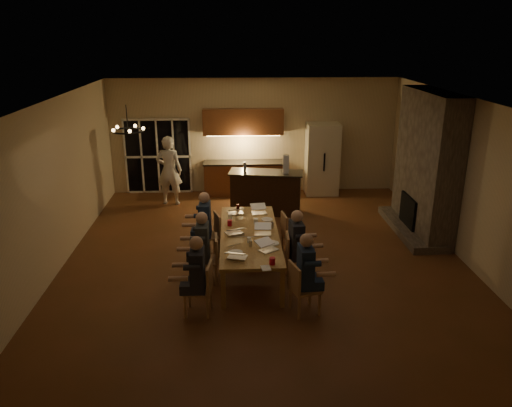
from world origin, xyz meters
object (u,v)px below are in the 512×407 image
object	(u,v)px
dining_table	(250,251)
laptop_f	(259,208)
person_left_mid	(203,248)
can_silver	(251,243)
mug_mid	(256,221)
can_cola	(238,207)
person_left_near	(198,277)
chair_right_near	(305,288)
redcup_near	(272,261)
standing_person	(169,170)
bar_bottle	(245,167)
laptop_a	(237,251)
person_left_far	(205,225)
person_right_mid	(296,246)
refrigerator	(322,159)
chair_left_near	(198,289)
bar_island	(266,192)
plate_near	(272,243)
plate_far	(267,219)
person_right_near	(305,273)
redcup_mid	(230,223)
bar_blender	(286,164)
chair_right_far	(293,234)
laptop_d	(263,229)
mug_back	(230,217)
laptop_b	(268,244)
can_right	(272,225)
chandelier	(128,131)
mug_front	(249,240)
chair_right_mid	(298,257)
laptop_c	(234,228)
laptop_e	(235,208)
chair_left_far	(208,236)

from	to	relation	value
dining_table	laptop_f	size ratio (longest dim) A/B	9.44
person_left_mid	can_silver	world-z (taller)	person_left_mid
mug_mid	can_cola	bearing A→B (deg)	112.37
person_left_near	chair_right_near	bearing A→B (deg)	90.45
redcup_near	laptop_f	bearing A→B (deg)	91.92
standing_person	bar_bottle	distance (m)	2.13
laptop_a	person_left_far	bearing A→B (deg)	-52.60
person_right_mid	bar_bottle	world-z (taller)	person_right_mid
refrigerator	person_right_mid	world-z (taller)	refrigerator
chair_left_near	person_left_far	bearing A→B (deg)	-174.16
refrigerator	dining_table	xyz separation A→B (m)	(-2.21, -4.69, -0.62)
person_right_mid	bar_island	bearing A→B (deg)	-0.15
dining_table	plate_near	world-z (taller)	plate_near
laptop_a	plate_far	xyz separation A→B (m)	(0.63, 1.75, -0.10)
person_right_near	redcup_mid	xyz separation A→B (m)	(-1.22, 1.99, 0.12)
laptop_a	can_cola	distance (m)	2.40
bar_blender	chair_right_far	bearing A→B (deg)	-88.89
laptop_d	can_silver	size ratio (longest dim) A/B	2.67
refrigerator	plate_near	size ratio (longest dim) A/B	8.03
mug_back	laptop_f	bearing A→B (deg)	25.89
laptop_b	can_right	world-z (taller)	laptop_b
person_left_near	redcup_mid	size ratio (longest dim) A/B	11.50
plate_near	laptop_d	bearing A→B (deg)	107.61
chandelier	laptop_d	bearing A→B (deg)	-0.12
redcup_near	can_silver	world-z (taller)	same
refrigerator	person_left_mid	size ratio (longest dim) A/B	1.45
mug_mid	laptop_d	bearing A→B (deg)	-79.34
mug_front	chair_right_mid	bearing A→B (deg)	-1.70
can_right	laptop_d	bearing A→B (deg)	-122.99
person_left_mid	mug_front	world-z (taller)	person_left_mid
laptop_a	bar_blender	world-z (taller)	bar_blender
chandelier	laptop_a	distance (m)	2.84
chandelier	chair_right_mid	bearing A→B (deg)	-7.82
bar_island	laptop_f	bearing A→B (deg)	-88.24
plate_far	person_left_far	bearing A→B (deg)	-177.68
chandelier	person_left_far	bearing A→B (deg)	29.22
person_left_mid	plate_far	size ratio (longest dim) A/B	5.88
bar_blender	laptop_f	bearing A→B (deg)	-108.16
chair_right_far	redcup_near	world-z (taller)	chair_right_far
laptop_b	can_right	xyz separation A→B (m)	(0.14, 1.04, -0.05)
chandelier	laptop_c	world-z (taller)	chandelier
laptop_e	redcup_mid	xyz separation A→B (m)	(-0.12, -0.69, -0.05)
person_right_near	redcup_near	xyz separation A→B (m)	(-0.52, 0.23, 0.12)
chair_left_far	laptop_b	xyz separation A→B (m)	(1.13, -1.45, 0.42)
chair_right_near	laptop_b	bearing A→B (deg)	16.01
person_left_near	person_right_near	size ratio (longest dim) A/B	1.00
redcup_near	chair_right_near	bearing A→B (deg)	-27.88
redcup_near	can_cola	distance (m)	2.74
laptop_b	can_silver	world-z (taller)	laptop_b
chandelier	laptop_c	distance (m)	2.62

